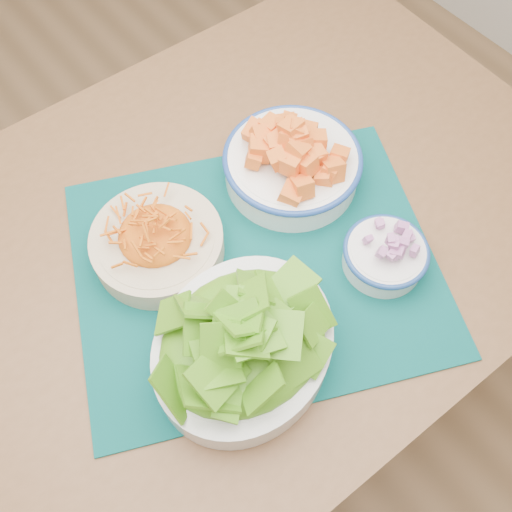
{
  "coord_description": "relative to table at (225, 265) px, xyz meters",
  "views": [
    {
      "loc": [
        -0.06,
        -0.63,
        1.49
      ],
      "look_at": [
        0.19,
        -0.32,
        0.78
      ],
      "focal_mm": 40.0,
      "sensor_mm": 36.0,
      "label": 1
    }
  ],
  "objects": [
    {
      "name": "carrot_bowl",
      "position": [
        -0.09,
        0.03,
        0.14
      ],
      "size": [
        0.2,
        0.2,
        0.08
      ],
      "rotation": [
        0.0,
        0.0,
        0.04
      ],
      "color": "beige",
      "rests_on": "placemat"
    },
    {
      "name": "placemat",
      "position": [
        0.0,
        -0.08,
        0.1
      ],
      "size": [
        0.65,
        0.6,
        0.0
      ],
      "primitive_type": "cube",
      "rotation": [
        0.0,
        0.0,
        -0.42
      ],
      "color": "#013131",
      "rests_on": "table"
    },
    {
      "name": "ground",
      "position": [
        -0.18,
        0.24,
        -0.65
      ],
      "size": [
        4.0,
        4.0,
        0.0
      ],
      "primitive_type": "plane",
      "color": "#A57B50",
      "rests_on": "ground"
    },
    {
      "name": "table",
      "position": [
        0.0,
        0.0,
        0.0
      ],
      "size": [
        1.2,
        0.82,
        0.75
      ],
      "rotation": [
        0.0,
        0.0,
        -0.03
      ],
      "color": "brown",
      "rests_on": "ground"
    },
    {
      "name": "squash_bowl",
      "position": [
        0.15,
        0.01,
        0.15
      ],
      "size": [
        0.27,
        0.27,
        0.1
      ],
      "rotation": [
        0.0,
        0.0,
        -0.35
      ],
      "color": "white",
      "rests_on": "placemat"
    },
    {
      "name": "onion_bowl",
      "position": [
        0.15,
        -0.19,
        0.13
      ],
      "size": [
        0.14,
        0.14,
        0.06
      ],
      "rotation": [
        0.0,
        0.0,
        0.2
      ],
      "color": "white",
      "rests_on": "placemat"
    },
    {
      "name": "lettuce_bowl",
      "position": [
        -0.09,
        -0.17,
        0.16
      ],
      "size": [
        0.31,
        0.29,
        0.13
      ],
      "rotation": [
        0.0,
        0.0,
        0.32
      ],
      "color": "silver",
      "rests_on": "placemat"
    }
  ]
}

